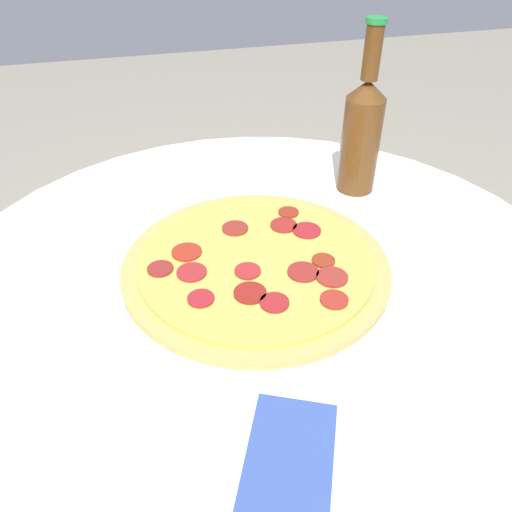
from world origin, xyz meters
The scene contains 4 objects.
table centered at (0.00, 0.00, 0.58)m, with size 0.91×0.91×0.75m.
pizza centered at (0.01, 0.01, 0.76)m, with size 0.37×0.37×0.02m.
beer_bottle centered at (0.18, -0.22, 0.86)m, with size 0.06×0.06×0.28m.
napkin centered at (-0.28, 0.06, 0.76)m, with size 0.16×0.13×0.01m.
Camera 1 is at (-0.52, 0.15, 1.19)m, focal length 35.00 mm.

